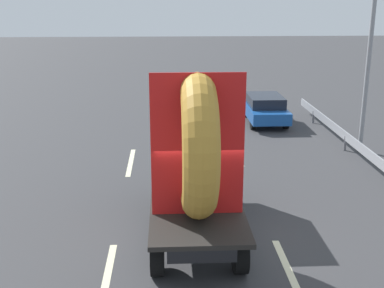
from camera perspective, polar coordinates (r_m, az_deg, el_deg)
The scene contains 9 objects.
ground_plane at distance 12.12m, azimuth 2.08°, elevation -10.55°, with size 120.00×120.00×0.00m, color #38383A.
flatbed_truck at distance 11.74m, azimuth 0.20°, elevation -1.49°, with size 2.02×5.42×4.08m.
distant_sedan at distance 22.77m, azimuth 8.23°, elevation 4.09°, with size 1.63×3.81×1.24m.
traffic_light at distance 18.75m, azimuth 19.73°, elevation 12.06°, with size 0.42×0.36×6.80m.
guardrail at distance 17.41m, azimuth 19.29°, elevation -1.04°, with size 0.10×16.55×0.71m.
lane_dash_left_near at distance 10.85m, azimuth -9.53°, elevation -14.25°, with size 2.44×0.16×0.01m, color beige.
lane_dash_left_far at distance 17.39m, azimuth -6.97°, elevation -2.05°, with size 2.91×0.16×0.01m, color beige.
lane_dash_right_near at distance 10.85m, azimuth 11.12°, elevation -14.34°, with size 2.97×0.16×0.01m, color beige.
lane_dash_right_far at distance 18.16m, azimuth 5.10°, elevation -1.18°, with size 2.65×0.16×0.01m, color beige.
Camera 1 is at (-0.98, -10.74, 5.52)m, focal length 46.98 mm.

